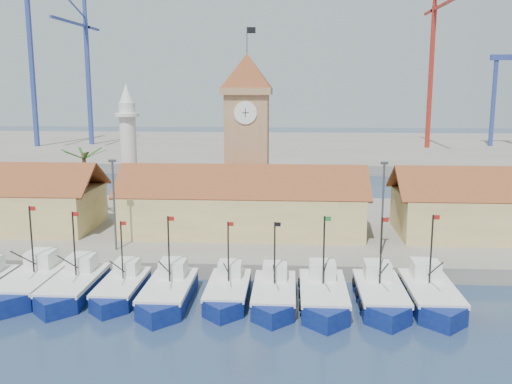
{
  "coord_description": "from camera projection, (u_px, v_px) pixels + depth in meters",
  "views": [
    {
      "loc": [
        5.26,
        -41.61,
        17.59
      ],
      "look_at": [
        1.55,
        18.0,
        6.37
      ],
      "focal_mm": 40.0,
      "sensor_mm": 36.0,
      "label": 1
    }
  ],
  "objects": [
    {
      "name": "crane_blue_near",
      "position": [
        86.0,
        63.0,
        147.63
      ],
      "size": [
        1.0,
        31.7,
        38.54
      ],
      "color": "#2F4090",
      "rests_on": "terminal"
    },
    {
      "name": "boat_7",
      "position": [
        274.0,
        296.0,
        46.16
      ],
      "size": [
        3.43,
        9.41,
        7.12
      ],
      "color": "navy",
      "rests_on": "ground"
    },
    {
      "name": "boat_9",
      "position": [
        381.0,
        297.0,
        45.88
      ],
      "size": [
        3.66,
        10.03,
        7.59
      ],
      "color": "navy",
      "rests_on": "ground"
    },
    {
      "name": "hall_center",
      "position": [
        243.0,
        210.0,
        63.26
      ],
      "size": [
        27.04,
        10.13,
        7.61
      ],
      "color": "#E3C67C",
      "rests_on": "quay"
    },
    {
      "name": "lamp_posts",
      "position": [
        241.0,
        202.0,
        54.93
      ],
      "size": [
        80.7,
        0.25,
        9.03
      ],
      "color": "#3F3F44",
      "rests_on": "quay"
    },
    {
      "name": "boat_2",
      "position": [
        30.0,
        285.0,
        48.47
      ],
      "size": [
        3.84,
        10.51,
        7.95
      ],
      "color": "navy",
      "rests_on": "ground"
    },
    {
      "name": "boat_3",
      "position": [
        73.0,
        288.0,
        47.88
      ],
      "size": [
        3.67,
        10.04,
        7.6
      ],
      "color": "navy",
      "rests_on": "ground"
    },
    {
      "name": "boat_4",
      "position": [
        121.0,
        290.0,
        47.67
      ],
      "size": [
        3.29,
        9.0,
        6.81
      ],
      "color": "navy",
      "rests_on": "ground"
    },
    {
      "name": "crane_red_right",
      "position": [
        433.0,
        53.0,
        138.81
      ],
      "size": [
        1.0,
        33.34,
        41.72
      ],
      "color": "#A62419",
      "rests_on": "terminal"
    },
    {
      "name": "boat_10",
      "position": [
        431.0,
        297.0,
        45.83
      ],
      "size": [
        3.77,
        10.33,
        7.82
      ],
      "color": "navy",
      "rests_on": "ground"
    },
    {
      "name": "quay",
      "position": [
        246.0,
        229.0,
        67.78
      ],
      "size": [
        140.0,
        32.0,
        1.5
      ],
      "primitive_type": "cube",
      "color": "gray",
      "rests_on": "ground"
    },
    {
      "name": "boat_5",
      "position": [
        168.0,
        295.0,
        46.43
      ],
      "size": [
        3.64,
        9.97,
        7.54
      ],
      "color": "navy",
      "rests_on": "ground"
    },
    {
      "name": "minaret",
      "position": [
        129.0,
        149.0,
        70.97
      ],
      "size": [
        3.0,
        3.0,
        16.3
      ],
      "color": "silver",
      "rests_on": "quay"
    },
    {
      "name": "boat_6",
      "position": [
        227.0,
        293.0,
        46.92
      ],
      "size": [
        3.35,
        9.18,
        6.95
      ],
      "color": "navy",
      "rests_on": "ground"
    },
    {
      "name": "boat_8",
      "position": [
        323.0,
        298.0,
        45.74
      ],
      "size": [
        3.72,
        10.2,
        7.71
      ],
      "color": "navy",
      "rests_on": "ground"
    },
    {
      "name": "crane_blue_far",
      "position": [
        27.0,
        38.0,
        141.46
      ],
      "size": [
        1.0,
        33.27,
        48.82
      ],
      "color": "#2F4090",
      "rests_on": "terminal"
    },
    {
      "name": "clock_tower",
      "position": [
        247.0,
        133.0,
        67.67
      ],
      "size": [
        5.8,
        5.8,
        22.7
      ],
      "color": "tan",
      "rests_on": "quay"
    },
    {
      "name": "ground",
      "position": [
        222.0,
        315.0,
        44.38
      ],
      "size": [
        400.0,
        400.0,
        0.0
      ],
      "primitive_type": "plane",
      "color": "#1C2F4B",
      "rests_on": "ground"
    },
    {
      "name": "terminal",
      "position": [
        272.0,
        148.0,
        152.09
      ],
      "size": [
        240.0,
        80.0,
        2.0
      ],
      "primitive_type": "cube",
      "color": "gray",
      "rests_on": "ground"
    },
    {
      "name": "palm_tree",
      "position": [
        85.0,
        179.0,
        69.95
      ],
      "size": [
        5.6,
        5.03,
        8.39
      ],
      "color": "brown",
      "rests_on": "quay"
    }
  ]
}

